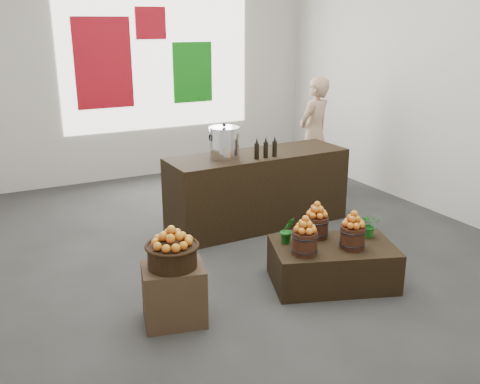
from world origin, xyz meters
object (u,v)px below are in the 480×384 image
crate (174,294)px  display_table (332,264)px  wicker_basket (172,256)px  shopper (314,134)px  stock_pot_left (224,143)px  counter (258,190)px

crate → display_table: 1.67m
wicker_basket → display_table: (1.67, -0.05, -0.42)m
wicker_basket → shopper: (3.35, 2.72, 0.25)m
crate → wicker_basket: (0.00, 0.00, 0.36)m
wicker_basket → stock_pot_left: stock_pot_left is taller
crate → stock_pot_left: size_ratio=1.47×
display_table → stock_pot_left: stock_pot_left is taller
crate → counter: bearing=43.8°
counter → crate: bearing=-137.7°
crate → wicker_basket: size_ratio=1.25×
crate → display_table: crate is taller
shopper → display_table: bearing=37.7°
counter → shopper: bearing=31.4°
stock_pot_left → shopper: bearing=26.6°
display_table → shopper: shopper is taller
stock_pot_left → display_table: bearing=-78.8°
display_table → counter: 1.80m
crate → wicker_basket: wicker_basket is taller
stock_pot_left → wicker_basket: bearing=-127.7°
wicker_basket → counter: size_ratio=0.18×
display_table → stock_pot_left: bearing=120.7°
stock_pot_left → shopper: (2.03, 1.02, -0.26)m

